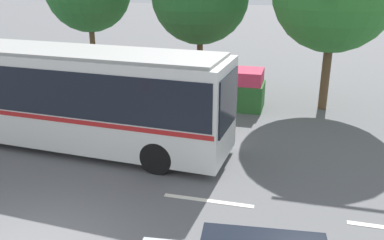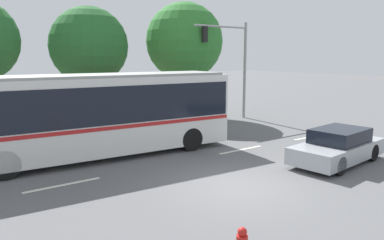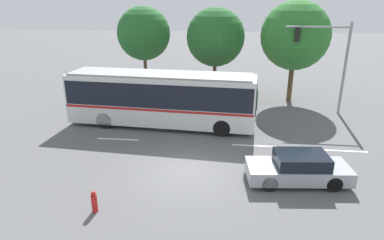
# 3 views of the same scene
# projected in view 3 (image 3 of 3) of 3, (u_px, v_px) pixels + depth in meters

# --- Properties ---
(ground_plane) EXTENTS (140.00, 140.00, 0.00)m
(ground_plane) POSITION_uv_depth(u_px,v_px,m) (188.00, 171.00, 15.43)
(ground_plane) COLOR #5B5B5E
(city_bus) EXTENTS (11.59, 3.25, 3.32)m
(city_bus) POSITION_uv_depth(u_px,v_px,m) (161.00, 96.00, 20.43)
(city_bus) COLOR silver
(city_bus) RESTS_ON ground
(sedan_foreground) EXTENTS (4.49, 2.18, 1.32)m
(sedan_foreground) POSITION_uv_depth(u_px,v_px,m) (298.00, 169.00, 14.38)
(sedan_foreground) COLOR #9EA3A8
(sedan_foreground) RESTS_ON ground
(traffic_light_pole) EXTENTS (4.18, 0.24, 6.15)m
(traffic_light_pole) POSITION_uv_depth(u_px,v_px,m) (331.00, 55.00, 22.03)
(traffic_light_pole) COLOR gray
(traffic_light_pole) RESTS_ON ground
(flowering_hedge) EXTENTS (7.29, 1.59, 1.71)m
(flowering_hedge) POSITION_uv_depth(u_px,v_px,m) (209.00, 91.00, 25.66)
(flowering_hedge) COLOR #286028
(flowering_hedge) RESTS_ON ground
(street_tree_left) EXTENTS (4.33, 4.33, 7.00)m
(street_tree_left) POSITION_uv_depth(u_px,v_px,m) (144.00, 34.00, 27.27)
(street_tree_left) COLOR brown
(street_tree_left) RESTS_ON ground
(street_tree_centre) EXTENTS (4.61, 4.61, 6.94)m
(street_tree_centre) POSITION_uv_depth(u_px,v_px,m) (215.00, 37.00, 26.47)
(street_tree_centre) COLOR brown
(street_tree_centre) RESTS_ON ground
(street_tree_right) EXTENTS (5.00, 5.00, 7.48)m
(street_tree_right) POSITION_uv_depth(u_px,v_px,m) (295.00, 36.00, 24.33)
(street_tree_right) COLOR brown
(street_tree_right) RESTS_ON ground
(fire_hydrant) EXTENTS (0.22, 0.22, 0.86)m
(fire_hydrant) POSITION_uv_depth(u_px,v_px,m) (94.00, 202.00, 12.40)
(fire_hydrant) COLOR red
(fire_hydrant) RESTS_ON ground
(lane_stripe_near) EXTENTS (2.40, 0.16, 0.01)m
(lane_stripe_near) POSITION_uv_depth(u_px,v_px,m) (344.00, 151.00, 17.49)
(lane_stripe_near) COLOR silver
(lane_stripe_near) RESTS_ON ground
(lane_stripe_mid) EXTENTS (2.40, 0.16, 0.01)m
(lane_stripe_mid) POSITION_uv_depth(u_px,v_px,m) (118.00, 139.00, 18.95)
(lane_stripe_mid) COLOR silver
(lane_stripe_mid) RESTS_ON ground
(lane_stripe_far) EXTENTS (2.40, 0.16, 0.01)m
(lane_stripe_far) POSITION_uv_depth(u_px,v_px,m) (254.00, 146.00, 18.11)
(lane_stripe_far) COLOR silver
(lane_stripe_far) RESTS_ON ground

